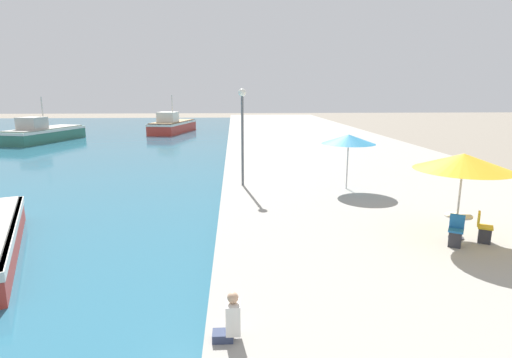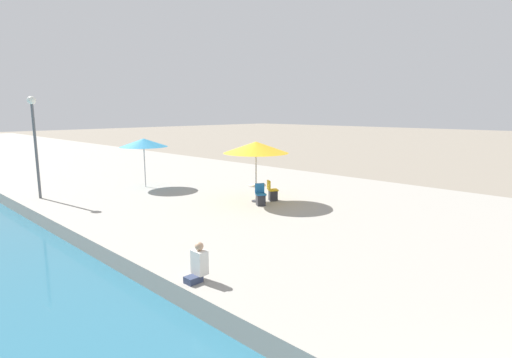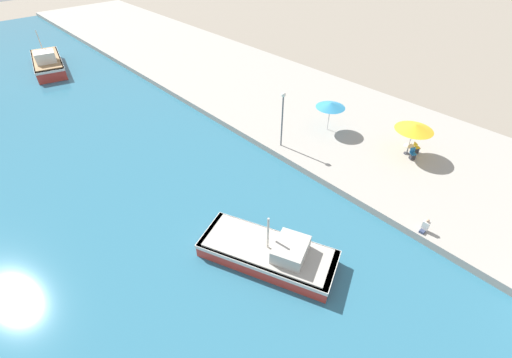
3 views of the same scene
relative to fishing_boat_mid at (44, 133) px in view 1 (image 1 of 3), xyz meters
The scene contains 10 objects.
quay_promenade 27.50m from the fishing_boat_mid, 13.43° to the right, with size 16.00×90.00×0.56m.
fishing_boat_mid is the anchor object (origin of this frame).
fishing_boat_far 14.53m from the fishing_boat_mid, 36.31° to the left, with size 4.98×9.66×4.59m.
cafe_umbrella_pink 40.17m from the fishing_boat_mid, 49.41° to the right, with size 2.82×2.82×2.63m.
cafe_umbrella_white 34.32m from the fishing_boat_mid, 44.27° to the right, with size 2.44×2.44×2.52m.
cafe_table 40.14m from the fishing_boat_mid, 49.41° to the right, with size 0.80×0.80×0.74m.
cafe_chair_left 40.83m from the fishing_boat_mid, 49.10° to the right, with size 0.58×0.57×0.91m.
cafe_chair_right 40.36m from the fishing_boat_mid, 50.39° to the right, with size 0.57×0.58×0.91m.
person_at_quay 40.18m from the fishing_boat_mid, 61.39° to the right, with size 0.51×0.36×0.93m.
lamppost 30.39m from the fishing_boat_mid, 49.32° to the right, with size 0.36×0.36×4.56m.
Camera 1 is at (0.59, 1.65, 4.95)m, focal length 28.00 mm.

